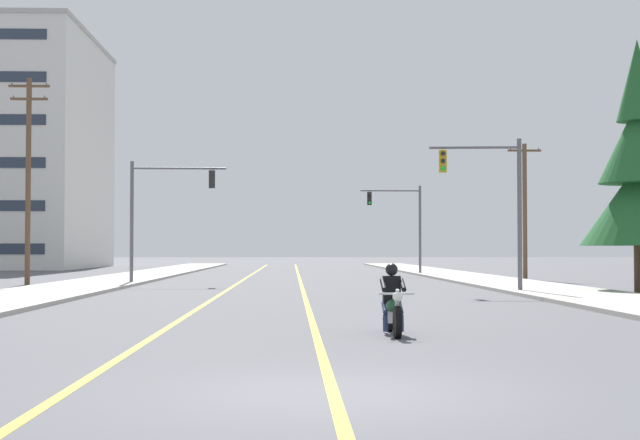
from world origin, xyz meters
TOP-DOWN VIEW (x-y plane):
  - ground_plane at (0.00, 0.00)m, footprint 400.00×400.00m
  - lane_stripe_center at (-0.03, 45.00)m, footprint 0.16×100.00m
  - lane_stripe_left at (-3.29, 45.00)m, footprint 0.16×100.00m
  - sidewalk_kerb_right at (10.15, 40.00)m, footprint 4.40×110.00m
  - sidewalk_kerb_left at (-10.15, 40.00)m, footprint 4.40×110.00m
  - motorcycle_with_rider at (1.55, 7.61)m, footprint 0.70×2.19m
  - traffic_signal_near_right at (7.61, 25.22)m, footprint 3.68×0.43m
  - traffic_signal_near_left at (-7.19, 35.13)m, footprint 4.82×0.37m
  - traffic_signal_mid_right at (7.27, 52.27)m, footprint 4.26×0.41m
  - utility_pole_left_near at (-13.66, 34.82)m, footprint 2.03×0.26m
  - utility_pole_right_far at (13.26, 42.35)m, footprint 1.98×0.26m
  - conifer_tree_right_verge_near at (13.48, 25.23)m, footprint 4.67×4.67m

SIDE VIEW (x-z plane):
  - ground_plane at x=0.00m, z-range 0.00..0.00m
  - lane_stripe_center at x=-0.03m, z-range 0.00..0.01m
  - lane_stripe_left at x=-3.29m, z-range 0.00..0.01m
  - sidewalk_kerb_right at x=10.15m, z-range 0.00..0.14m
  - sidewalk_kerb_left at x=-10.15m, z-range 0.00..0.14m
  - motorcycle_with_rider at x=1.55m, z-range -0.14..1.32m
  - traffic_signal_near_right at x=7.61m, z-range 0.92..7.12m
  - traffic_signal_mid_right at x=7.27m, z-range 0.96..7.16m
  - traffic_signal_near_left at x=-7.19m, z-range 0.99..7.19m
  - utility_pole_right_far at x=13.26m, z-range 0.19..8.19m
  - conifer_tree_right_verge_near at x=13.48m, z-range -0.43..9.85m
  - utility_pole_left_near at x=-13.66m, z-range 0.35..10.68m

